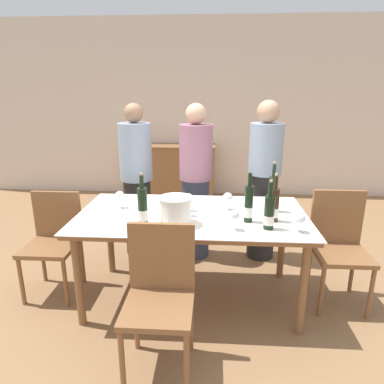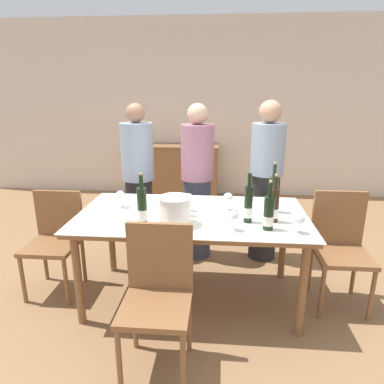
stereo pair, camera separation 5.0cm
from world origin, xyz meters
The scene contains 22 objects.
ground_plane centered at (0.00, 0.00, 0.00)m, with size 12.00×12.00×0.00m, color olive.
back_wall centered at (0.00, 3.16, 1.40)m, with size 8.00×0.10×2.80m.
sideboard_cabinet centered at (-0.46, 2.87, 0.43)m, with size 1.30×0.46×0.86m.
dining_table centered at (0.00, 0.00, 0.70)m, with size 1.81×0.98×0.77m.
ice_bucket centered at (-0.11, -0.22, 0.88)m, with size 0.24×0.24×0.21m.
wine_bottle_0 centered at (0.64, 0.10, 0.91)m, with size 0.08×0.08×0.41m.
wine_bottle_1 centered at (0.43, -0.14, 0.90)m, with size 0.06×0.06×0.37m.
wine_bottle_2 centered at (0.56, -0.27, 0.89)m, with size 0.07×0.07×0.36m.
wine_bottle_3 centered at (0.62, -0.12, 0.89)m, with size 0.07×0.07×0.37m.
wine_bottle_4 centered at (-0.34, -0.26, 0.90)m, with size 0.07×0.07×0.39m.
wine_glass_0 centered at (-0.61, 0.10, 0.87)m, with size 0.08×0.08×0.15m.
wine_glass_1 centered at (-0.04, -0.05, 0.87)m, with size 0.08×0.08×0.15m.
wine_glass_2 centered at (0.76, -0.32, 0.86)m, with size 0.08×0.08×0.14m.
wine_glass_3 centered at (0.32, -0.31, 0.87)m, with size 0.07×0.07×0.15m.
wine_glass_4 centered at (0.28, 0.11, 0.87)m, with size 0.08×0.08×0.15m.
wine_glass_5 centered at (-0.03, 0.06, 0.87)m, with size 0.08×0.08×0.15m.
chair_near_front centered at (-0.15, -0.72, 0.54)m, with size 0.42×0.42×0.93m.
chair_left_end centered at (-1.20, 0.08, 0.51)m, with size 0.42×0.42×0.87m.
chair_right_end centered at (1.20, 0.09, 0.53)m, with size 0.42×0.42×0.93m.
person_host centered at (-0.63, 0.83, 0.80)m, with size 0.33×0.33×1.59m.
person_guest_left centered at (-0.01, 0.81, 0.80)m, with size 0.33×0.33×1.59m.
person_guest_right centered at (0.68, 0.82, 0.82)m, with size 0.33×0.33×1.62m.
Camera 1 is at (0.16, -2.55, 1.72)m, focal length 32.00 mm.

